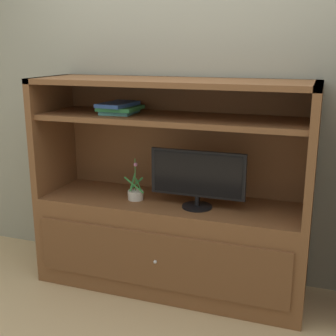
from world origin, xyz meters
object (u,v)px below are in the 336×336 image
media_console (171,223)px  magazine_stack (119,108)px  potted_plant (136,194)px  tv_monitor (197,177)px

media_console → magazine_stack: media_console is taller
media_console → potted_plant: size_ratio=6.37×
potted_plant → media_console: bearing=13.7°
media_console → potted_plant: 0.32m
media_console → magazine_stack: (-0.37, -0.01, 0.80)m
potted_plant → magazine_stack: (-0.13, 0.05, 0.59)m
potted_plant → magazine_stack: 0.61m
tv_monitor → potted_plant: bearing=178.1°
media_console → tv_monitor: (0.21, -0.07, 0.38)m
magazine_stack → media_console: bearing=1.9°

